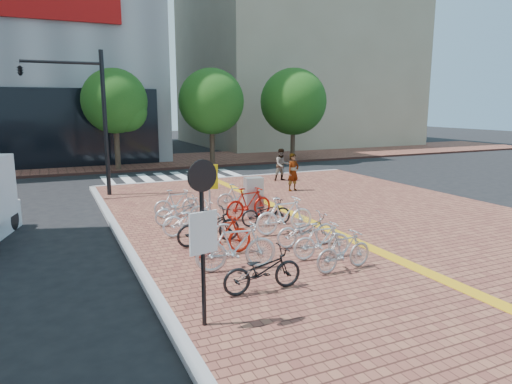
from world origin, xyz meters
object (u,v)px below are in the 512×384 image
bike_0 (263,270)px  notice_sign (203,223)px  bike_6 (177,203)px  yellow_sign (210,182)px  bike_10 (284,215)px  bike_7 (344,251)px  bike_9 (306,230)px  bike_3 (209,226)px  bike_4 (193,218)px  pedestrian_a (293,172)px  bike_13 (238,196)px  utility_box (254,196)px  bike_8 (322,240)px  bike_12 (249,203)px  traffic_light_pole (67,96)px  bike_2 (221,236)px  bike_5 (181,211)px  bike_11 (266,212)px  bike_1 (236,246)px  pedestrian_b (282,165)px

bike_0 → notice_sign: size_ratio=0.59×
bike_6 → yellow_sign: yellow_sign is taller
bike_10 → bike_7: bearing=176.7°
bike_0 → bike_9: size_ratio=1.00×
bike_3 → bike_4: bearing=0.8°
bike_0 → pedestrian_a: pedestrian_a is taller
bike_13 → utility_box: bearing=-162.6°
bike_8 → bike_10: (0.21, 2.40, 0.10)m
bike_0 → bike_12: size_ratio=0.96×
bike_9 → traffic_light_pole: size_ratio=0.29×
bike_0 → bike_3: 3.61m
bike_8 → bike_9: size_ratio=0.89×
bike_2 → utility_box: size_ratio=1.29×
bike_0 → bike_7: bearing=-82.0°
bike_7 → utility_box: 5.94m
utility_box → bike_5: bearing=-174.4°
bike_0 → bike_11: bike_0 is taller
bike_9 → bike_0: bearing=136.9°
bike_0 → bike_9: (2.41, 2.30, 0.00)m
pedestrian_a → yellow_sign: (-5.19, -3.64, 0.47)m
notice_sign → bike_12: bearing=60.6°
bike_12 → bike_13: (0.22, 1.47, -0.06)m
bike_2 → utility_box: bearing=-39.2°
bike_7 → traffic_light_pole: size_ratio=0.26×
bike_2 → bike_6: (0.05, 4.58, -0.04)m
bike_1 → yellow_sign: (0.97, 4.69, 0.74)m
bike_4 → bike_8: 4.18m
utility_box → bike_12: bearing=-130.4°
bike_10 → bike_13: bike_10 is taller
bike_4 → bike_11: 2.45m
notice_sign → bike_10: bearing=48.8°
bike_10 → notice_sign: bearing=139.0°
bike_0 → traffic_light_pole: bearing=14.2°
bike_7 → bike_10: bearing=-9.1°
bike_4 → bike_13: (2.52, 2.53, -0.01)m
bike_3 → bike_6: 3.48m
bike_3 → bike_9: bearing=-125.4°
bike_3 → bike_9: (2.36, -1.31, -0.04)m
traffic_light_pole → yellow_sign: bearing=-57.5°
notice_sign → bike_9: bearing=39.3°
bike_7 → pedestrian_b: pedestrian_b is taller
bike_5 → pedestrian_b: 9.53m
notice_sign → bike_0: bearing=31.4°
bike_8 → bike_12: bearing=5.4°
bike_11 → bike_13: bike_13 is taller
bike_0 → notice_sign: (-1.57, -0.96, 1.40)m
bike_6 → bike_13: (2.37, 0.15, 0.00)m
bike_1 → bike_4: 3.35m
bike_2 → bike_13: size_ratio=1.07×
bike_2 → pedestrian_a: (6.11, 7.18, 0.33)m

